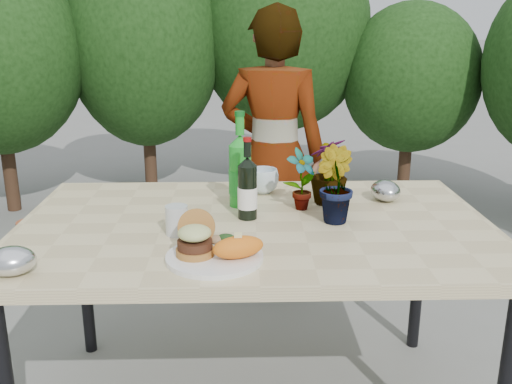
{
  "coord_description": "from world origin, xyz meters",
  "views": [
    {
      "loc": [
        -0.05,
        -1.82,
        1.41
      ],
      "look_at": [
        0.0,
        -0.08,
        0.88
      ],
      "focal_mm": 40.0,
      "sensor_mm": 36.0,
      "label": 1
    }
  ],
  "objects_px": {
    "dinner_plate": "(215,257)",
    "wine_bottle": "(247,189)",
    "patio_table": "(255,237)",
    "person": "(273,155)"
  },
  "relations": [
    {
      "from": "patio_table",
      "to": "person",
      "type": "xyz_separation_m",
      "value": [
        0.12,
        1.02,
        0.05
      ]
    },
    {
      "from": "patio_table",
      "to": "person",
      "type": "bearing_deg",
      "value": 83.38
    },
    {
      "from": "dinner_plate",
      "to": "wine_bottle",
      "type": "xyz_separation_m",
      "value": [
        0.1,
        0.35,
        0.1
      ]
    },
    {
      "from": "dinner_plate",
      "to": "patio_table",
      "type": "bearing_deg",
      "value": 68.38
    },
    {
      "from": "patio_table",
      "to": "wine_bottle",
      "type": "xyz_separation_m",
      "value": [
        -0.03,
        0.04,
        0.16
      ]
    },
    {
      "from": "wine_bottle",
      "to": "person",
      "type": "distance_m",
      "value": 1.0
    },
    {
      "from": "patio_table",
      "to": "dinner_plate",
      "type": "height_order",
      "value": "dinner_plate"
    },
    {
      "from": "wine_bottle",
      "to": "person",
      "type": "relative_size",
      "value": 0.19
    },
    {
      "from": "wine_bottle",
      "to": "patio_table",
      "type": "bearing_deg",
      "value": -59.02
    },
    {
      "from": "dinner_plate",
      "to": "wine_bottle",
      "type": "bearing_deg",
      "value": 74.4
    }
  ]
}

